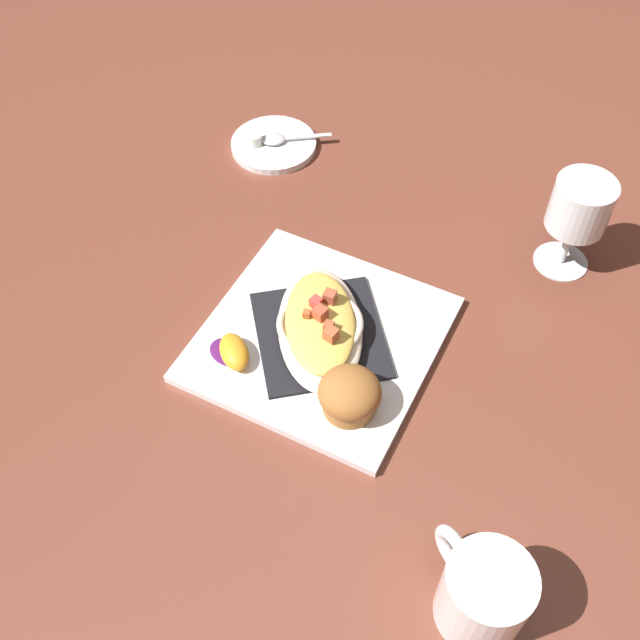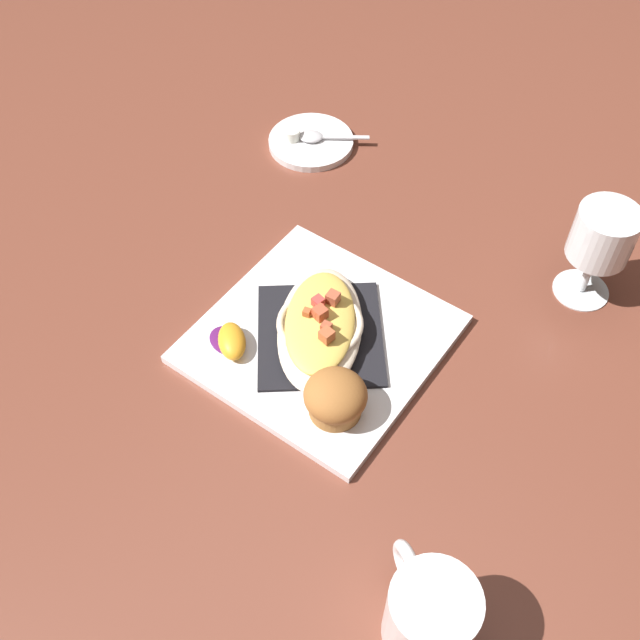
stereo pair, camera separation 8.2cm
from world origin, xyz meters
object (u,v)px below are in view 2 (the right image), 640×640
object	(u,v)px
square_plate	(320,339)
muffin	(335,397)
creamer_cup_0	(292,134)
stemmed_glass	(601,240)
orange_garnish	(231,341)
spoon	(315,137)
coffee_mug	(429,617)
gratin_dish	(320,325)
creamer_saucer	(311,142)

from	to	relation	value
square_plate	muffin	distance (m)	0.11
square_plate	creamer_cup_0	bearing A→B (deg)	-140.11
square_plate	stemmed_glass	size ratio (longest dim) A/B	1.99
orange_garnish	spoon	xyz separation A→B (m)	(-0.37, -0.13, -0.01)
coffee_mug	gratin_dish	bearing A→B (deg)	-130.47
muffin	orange_garnish	xyz separation A→B (m)	(-0.01, -0.15, -0.02)
coffee_mug	creamer_saucer	size ratio (longest dim) A/B	0.82
orange_garnish	spoon	bearing A→B (deg)	-160.77
creamer_saucer	creamer_cup_0	world-z (taller)	creamer_cup_0
gratin_dish	muffin	xyz separation A→B (m)	(0.08, 0.07, 0.00)
stemmed_glass	creamer_cup_0	size ratio (longest dim) A/B	5.49
orange_garnish	square_plate	bearing A→B (deg)	131.69
creamer_saucer	creamer_cup_0	distance (m)	0.03
square_plate	coffee_mug	bearing A→B (deg)	49.54
creamer_saucer	spoon	bearing A→B (deg)	121.53
muffin	orange_garnish	size ratio (longest dim) A/B	1.03
muffin	spoon	world-z (taller)	muffin
muffin	stemmed_glass	distance (m)	0.36
coffee_mug	stemmed_glass	distance (m)	0.47
creamer_saucer	muffin	bearing A→B (deg)	37.06
square_plate	coffee_mug	size ratio (longest dim) A/B	2.58
gratin_dish	creamer_saucer	world-z (taller)	gratin_dish
spoon	stemmed_glass	bearing A→B (deg)	83.07
muffin	creamer_cup_0	xyz separation A→B (m)	(-0.35, -0.30, -0.02)
spoon	creamer_cup_0	world-z (taller)	creamer_cup_0
coffee_mug	spoon	bearing A→B (deg)	-138.13
muffin	creamer_cup_0	size ratio (longest dim) A/B	2.86
gratin_dish	orange_garnish	bearing A→B (deg)	-48.30
square_plate	orange_garnish	bearing A→B (deg)	-48.31
spoon	creamer_cup_0	bearing A→B (deg)	-58.47
square_plate	spoon	size ratio (longest dim) A/B	2.71
square_plate	spoon	distance (m)	0.36
square_plate	gratin_dish	size ratio (longest dim) A/B	1.27
gratin_dish	muffin	bearing A→B (deg)	42.58
square_plate	coffee_mug	distance (m)	0.34
stemmed_glass	creamer_cup_0	world-z (taller)	stemmed_glass
spoon	square_plate	bearing A→B (deg)	34.59
muffin	coffee_mug	bearing A→B (deg)	52.46
gratin_dish	creamer_cup_0	distance (m)	0.36
gratin_dish	creamer_saucer	bearing A→B (deg)	-144.50
muffin	coffee_mug	distance (m)	0.24
orange_garnish	spoon	world-z (taller)	orange_garnish
stemmed_glass	creamer_saucer	world-z (taller)	stemmed_glass
gratin_dish	creamer_cup_0	xyz separation A→B (m)	(-0.28, -0.23, -0.01)
square_plate	spoon	xyz separation A→B (m)	(-0.30, -0.20, 0.01)
square_plate	muffin	xyz separation A→B (m)	(0.08, 0.07, 0.03)
orange_garnish	stemmed_glass	xyz separation A→B (m)	(-0.31, 0.30, 0.07)
square_plate	creamer_saucer	xyz separation A→B (m)	(-0.29, -0.21, -0.00)
gratin_dish	stemmed_glass	distance (m)	0.34
gratin_dish	stemmed_glass	xyz separation A→B (m)	(-0.24, 0.23, 0.06)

